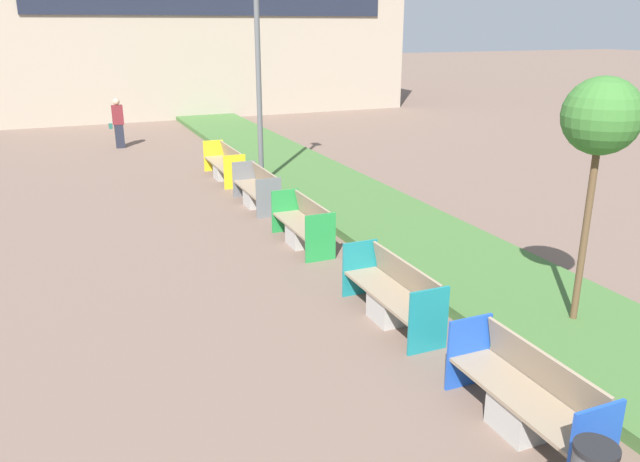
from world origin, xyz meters
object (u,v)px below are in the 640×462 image
(sapling_tree_near, at_px, (601,119))
(street_lamp_post, at_px, (257,36))
(bench_blue_frame, at_px, (525,401))
(bench_yellow_frame, at_px, (225,166))
(bench_teal_frame, at_px, (393,298))
(bench_green_frame, at_px, (303,228))
(bench_grey_frame, at_px, (257,192))
(pedestrian_walking, at_px, (118,123))

(sapling_tree_near, bearing_deg, street_lamp_post, 100.02)
(bench_blue_frame, bearing_deg, bench_yellow_frame, 89.98)
(bench_teal_frame, distance_m, bench_green_frame, 3.72)
(sapling_tree_near, bearing_deg, bench_teal_frame, 150.44)
(bench_teal_frame, xyz_separation_m, bench_grey_frame, (-0.00, 6.85, -0.00))
(bench_grey_frame, bearing_deg, street_lamp_post, 68.61)
(bench_teal_frame, bearing_deg, bench_grey_frame, 90.01)
(sapling_tree_near, relative_size, pedestrian_walking, 2.07)
(street_lamp_post, relative_size, pedestrian_walking, 4.10)
(bench_blue_frame, relative_size, bench_grey_frame, 0.99)
(bench_grey_frame, distance_m, street_lamp_post, 4.05)
(sapling_tree_near, height_order, pedestrian_walking, sapling_tree_near)
(bench_blue_frame, relative_size, street_lamp_post, 0.28)
(street_lamp_post, bearing_deg, bench_grey_frame, -111.39)
(bench_green_frame, xyz_separation_m, bench_yellow_frame, (0.01, 6.28, 0.01))
(bench_grey_frame, relative_size, bench_yellow_frame, 0.85)
(bench_blue_frame, relative_size, bench_teal_frame, 0.95)
(bench_green_frame, bearing_deg, sapling_tree_near, -65.17)
(street_lamp_post, bearing_deg, bench_green_frame, -97.45)
(bench_blue_frame, xyz_separation_m, bench_yellow_frame, (0.00, 12.99, 0.01))
(bench_yellow_frame, distance_m, street_lamp_post, 4.05)
(bench_green_frame, height_order, street_lamp_post, street_lamp_post)
(bench_blue_frame, bearing_deg, bench_green_frame, 90.01)
(bench_blue_frame, xyz_separation_m, bench_green_frame, (-0.00, 6.71, -0.00))
(bench_green_frame, bearing_deg, bench_yellow_frame, 89.95)
(bench_blue_frame, xyz_separation_m, pedestrian_walking, (-2.32, 19.22, 0.55))
(bench_green_frame, height_order, bench_yellow_frame, same)
(street_lamp_post, height_order, pedestrian_walking, street_lamp_post)
(bench_teal_frame, xyz_separation_m, bench_green_frame, (-0.00, 3.72, -0.00))
(bench_teal_frame, bearing_deg, street_lamp_post, 85.84)
(bench_green_frame, distance_m, street_lamp_post, 6.00)
(bench_blue_frame, bearing_deg, sapling_tree_near, 35.50)
(bench_yellow_frame, bearing_deg, bench_green_frame, -90.05)
(bench_grey_frame, bearing_deg, bench_green_frame, -90.02)
(bench_green_frame, relative_size, bench_grey_frame, 0.96)
(bench_green_frame, relative_size, bench_yellow_frame, 0.82)
(bench_teal_frame, xyz_separation_m, bench_yellow_frame, (0.00, 10.00, 0.01))
(street_lamp_post, xyz_separation_m, pedestrian_walking, (-2.94, 7.81, -3.13))
(pedestrian_walking, bearing_deg, bench_grey_frame, -76.08)
(bench_green_frame, relative_size, pedestrian_walking, 1.12)
(bench_yellow_frame, relative_size, pedestrian_walking, 1.37)
(bench_teal_frame, bearing_deg, sapling_tree_near, -29.56)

